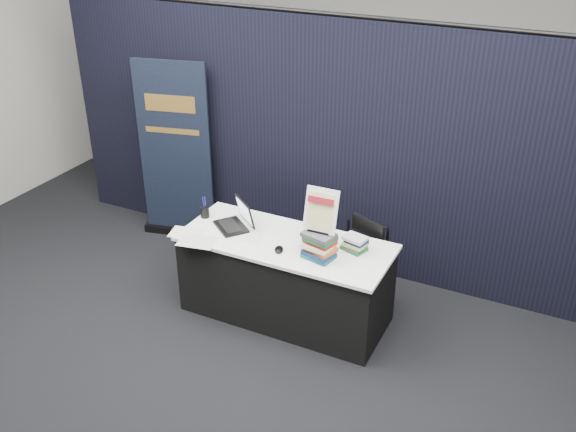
{
  "coord_description": "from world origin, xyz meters",
  "views": [
    {
      "loc": [
        2.08,
        -3.61,
        3.45
      ],
      "look_at": [
        0.02,
        0.55,
        0.99
      ],
      "focal_mm": 40.0,
      "sensor_mm": 36.0,
      "label": 1
    }
  ],
  "objects_px": {
    "book_stack_short": "(355,244)",
    "display_table": "(286,278)",
    "book_stack_tall": "(318,245)",
    "info_sign": "(321,211)",
    "laptop": "(233,220)",
    "stacking_chair": "(360,265)",
    "pullup_banner": "(176,162)"
  },
  "relations": [
    {
      "from": "laptop",
      "to": "info_sign",
      "type": "relative_size",
      "value": 1.13
    },
    {
      "from": "display_table",
      "to": "pullup_banner",
      "type": "xyz_separation_m",
      "value": [
        -1.67,
        0.81,
        0.47
      ]
    },
    {
      "from": "laptop",
      "to": "book_stack_tall",
      "type": "bearing_deg",
      "value": 27.7
    },
    {
      "from": "laptop",
      "to": "stacking_chair",
      "type": "xyz_separation_m",
      "value": [
        1.08,
        0.32,
        -0.34
      ]
    },
    {
      "from": "display_table",
      "to": "book_stack_tall",
      "type": "xyz_separation_m",
      "value": [
        0.35,
        -0.12,
        0.49
      ]
    },
    {
      "from": "book_stack_short",
      "to": "stacking_chair",
      "type": "relative_size",
      "value": 0.25
    },
    {
      "from": "laptop",
      "to": "book_stack_tall",
      "type": "height_order",
      "value": "laptop"
    },
    {
      "from": "display_table",
      "to": "pullup_banner",
      "type": "height_order",
      "value": "pullup_banner"
    },
    {
      "from": "book_stack_short",
      "to": "pullup_banner",
      "type": "bearing_deg",
      "value": 162.75
    },
    {
      "from": "pullup_banner",
      "to": "laptop",
      "type": "bearing_deg",
      "value": -47.16
    },
    {
      "from": "display_table",
      "to": "book_stack_tall",
      "type": "height_order",
      "value": "book_stack_tall"
    },
    {
      "from": "book_stack_short",
      "to": "stacking_chair",
      "type": "height_order",
      "value": "book_stack_short"
    },
    {
      "from": "stacking_chair",
      "to": "display_table",
      "type": "bearing_deg",
      "value": -123.19
    },
    {
      "from": "book_stack_short",
      "to": "pullup_banner",
      "type": "height_order",
      "value": "pullup_banner"
    },
    {
      "from": "laptop",
      "to": "info_sign",
      "type": "distance_m",
      "value": 0.95
    },
    {
      "from": "book_stack_short",
      "to": "pullup_banner",
      "type": "relative_size",
      "value": 0.11
    },
    {
      "from": "info_sign",
      "to": "book_stack_tall",
      "type": "bearing_deg",
      "value": -91.4
    },
    {
      "from": "display_table",
      "to": "pullup_banner",
      "type": "bearing_deg",
      "value": 154.2
    },
    {
      "from": "pullup_banner",
      "to": "stacking_chair",
      "type": "distance_m",
      "value": 2.29
    },
    {
      "from": "info_sign",
      "to": "stacking_chair",
      "type": "height_order",
      "value": "info_sign"
    },
    {
      "from": "display_table",
      "to": "book_stack_tall",
      "type": "relative_size",
      "value": 6.57
    },
    {
      "from": "pullup_banner",
      "to": "book_stack_tall",
      "type": "bearing_deg",
      "value": -37.79
    },
    {
      "from": "display_table",
      "to": "book_stack_tall",
      "type": "distance_m",
      "value": 0.61
    },
    {
      "from": "info_sign",
      "to": "display_table",
      "type": "bearing_deg",
      "value": 164.71
    },
    {
      "from": "info_sign",
      "to": "laptop",
      "type": "bearing_deg",
      "value": 170.45
    },
    {
      "from": "laptop",
      "to": "book_stack_tall",
      "type": "relative_size",
      "value": 1.52
    },
    {
      "from": "book_stack_short",
      "to": "display_table",
      "type": "bearing_deg",
      "value": -169.23
    },
    {
      "from": "display_table",
      "to": "info_sign",
      "type": "relative_size",
      "value": 4.89
    },
    {
      "from": "book_stack_tall",
      "to": "display_table",
      "type": "bearing_deg",
      "value": 161.51
    },
    {
      "from": "info_sign",
      "to": "pullup_banner",
      "type": "xyz_separation_m",
      "value": [
        -2.02,
        0.89,
        -0.31
      ]
    },
    {
      "from": "pullup_banner",
      "to": "info_sign",
      "type": "bearing_deg",
      "value": -37.07
    },
    {
      "from": "pullup_banner",
      "to": "stacking_chair",
      "type": "xyz_separation_m",
      "value": [
        2.22,
        -0.45,
        -0.38
      ]
    }
  ]
}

